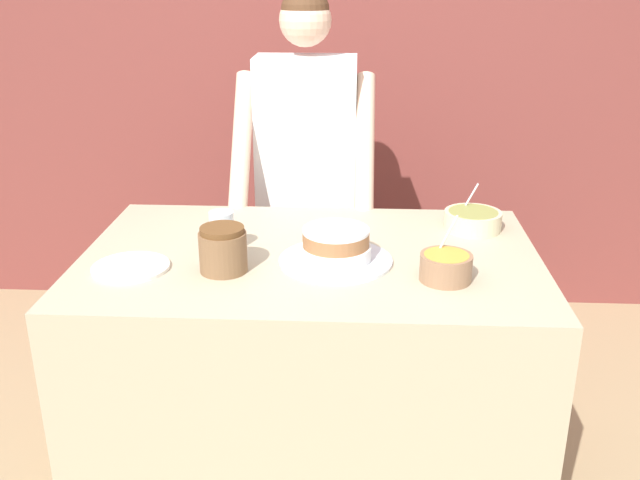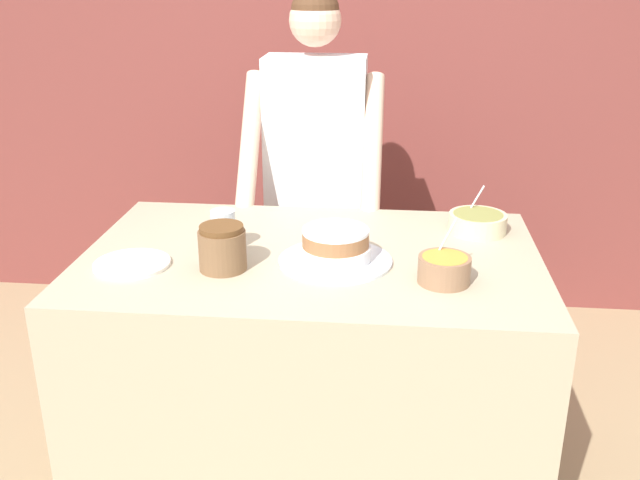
# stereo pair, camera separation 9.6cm
# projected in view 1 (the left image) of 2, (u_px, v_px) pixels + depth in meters

# --- Properties ---
(wall_back) EXTENTS (10.00, 0.05, 2.60)m
(wall_back) POSITION_uv_depth(u_px,v_px,m) (331.00, 69.00, 3.70)
(wall_back) COLOR brown
(wall_back) RESTS_ON ground_plane
(counter) EXTENTS (1.48, 0.94, 0.93)m
(counter) POSITION_uv_depth(u_px,v_px,m) (311.00, 377.00, 2.48)
(counter) COLOR tan
(counter) RESTS_ON ground_plane
(person_baker) EXTENTS (0.57, 0.49, 1.74)m
(person_baker) POSITION_uv_depth(u_px,v_px,m) (306.00, 158.00, 3.01)
(person_baker) COLOR #2D2D38
(person_baker) RESTS_ON ground_plane
(cake) EXTENTS (0.36, 0.36, 0.11)m
(cake) POSITION_uv_depth(u_px,v_px,m) (336.00, 248.00, 2.23)
(cake) COLOR silver
(cake) RESTS_ON counter
(frosting_bowl_orange) EXTENTS (0.16, 0.16, 0.19)m
(frosting_bowl_orange) POSITION_uv_depth(u_px,v_px,m) (446.00, 266.00, 2.11)
(frosting_bowl_orange) COLOR #936B4C
(frosting_bowl_orange) RESTS_ON counter
(frosting_bowl_olive) EXTENTS (0.20, 0.20, 0.15)m
(frosting_bowl_olive) POSITION_uv_depth(u_px,v_px,m) (473.00, 220.00, 2.51)
(frosting_bowl_olive) COLOR beige
(frosting_bowl_olive) RESTS_ON counter
(drinking_glass) EXTENTS (0.08, 0.08, 0.14)m
(drinking_glass) POSITION_uv_depth(u_px,v_px,m) (222.00, 232.00, 2.30)
(drinking_glass) COLOR silver
(drinking_glass) RESTS_ON counter
(ceramic_plate) EXTENTS (0.24, 0.24, 0.01)m
(ceramic_plate) POSITION_uv_depth(u_px,v_px,m) (131.00, 267.00, 2.19)
(ceramic_plate) COLOR white
(ceramic_plate) RESTS_ON counter
(stoneware_jar) EXTENTS (0.15, 0.15, 0.14)m
(stoneware_jar) POSITION_uv_depth(u_px,v_px,m) (223.00, 250.00, 2.16)
(stoneware_jar) COLOR brown
(stoneware_jar) RESTS_ON counter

